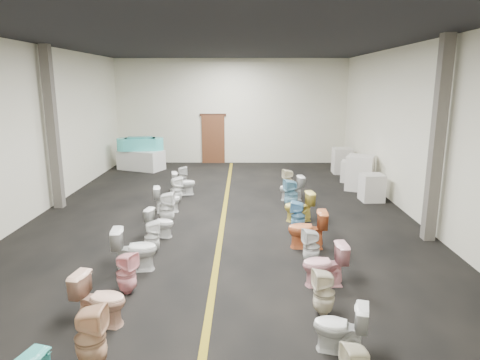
% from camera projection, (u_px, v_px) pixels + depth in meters
% --- Properties ---
extents(floor, '(16.00, 16.00, 0.00)m').
position_uv_depth(floor, '(223.00, 218.00, 11.29)').
color(floor, black).
rests_on(floor, ground).
extents(ceiling, '(16.00, 16.00, 0.00)m').
position_uv_depth(ceiling, '(222.00, 40.00, 10.28)').
color(ceiling, black).
rests_on(ceiling, ground).
extents(wall_back, '(10.00, 0.00, 10.00)m').
position_uv_depth(wall_back, '(231.00, 112.00, 18.58)').
color(wall_back, beige).
rests_on(wall_back, ground).
extents(wall_front, '(10.00, 0.00, 10.00)m').
position_uv_depth(wall_front, '(168.00, 266.00, 2.99)').
color(wall_front, beige).
rests_on(wall_front, ground).
extents(wall_left, '(0.00, 16.00, 16.00)m').
position_uv_depth(wall_left, '(25.00, 133.00, 10.83)').
color(wall_left, beige).
rests_on(wall_left, ground).
extents(wall_right, '(0.00, 16.00, 16.00)m').
position_uv_depth(wall_right, '(421.00, 133.00, 10.75)').
color(wall_right, beige).
rests_on(wall_right, ground).
extents(aisle_stripe, '(0.12, 15.60, 0.01)m').
position_uv_depth(aisle_stripe, '(223.00, 218.00, 11.29)').
color(aisle_stripe, '#7C6812').
rests_on(aisle_stripe, floor).
extents(back_door, '(1.00, 0.10, 2.10)m').
position_uv_depth(back_door, '(213.00, 139.00, 18.80)').
color(back_door, '#562D19').
rests_on(back_door, floor).
extents(door_frame, '(1.15, 0.08, 0.10)m').
position_uv_depth(door_frame, '(213.00, 115.00, 18.57)').
color(door_frame, '#331C11').
rests_on(door_frame, back_door).
extents(column_left, '(0.25, 0.25, 4.50)m').
position_uv_depth(column_left, '(53.00, 129.00, 11.80)').
color(column_left, '#59544C').
rests_on(column_left, floor).
extents(column_right, '(0.25, 0.25, 4.50)m').
position_uv_depth(column_right, '(437.00, 141.00, 9.29)').
color(column_right, '#59544C').
rests_on(column_right, floor).
extents(display_table, '(2.00, 1.54, 0.80)m').
position_uv_depth(display_table, '(141.00, 160.00, 17.48)').
color(display_table, silver).
rests_on(display_table, floor).
extents(bathtub, '(1.85, 0.82, 0.55)m').
position_uv_depth(bathtub, '(140.00, 144.00, 17.33)').
color(bathtub, '#47CCC8').
rests_on(bathtub, display_table).
extents(appliance_crate_a, '(0.68, 0.68, 0.82)m').
position_uv_depth(appliance_crate_a, '(372.00, 188.00, 12.86)').
color(appliance_crate_a, beige).
rests_on(appliance_crate_a, floor).
extents(appliance_crate_b, '(1.10, 1.10, 1.15)m').
position_uv_depth(appliance_crate_b, '(360.00, 173.00, 14.17)').
color(appliance_crate_b, white).
rests_on(appliance_crate_b, floor).
extents(appliance_crate_c, '(0.84, 0.84, 0.75)m').
position_uv_depth(appliance_crate_c, '(351.00, 171.00, 15.38)').
color(appliance_crate_c, silver).
rests_on(appliance_crate_c, floor).
extents(appliance_crate_d, '(0.71, 0.71, 1.00)m').
position_uv_depth(appliance_crate_d, '(342.00, 161.00, 16.76)').
color(appliance_crate_d, beige).
rests_on(appliance_crate_d, floor).
extents(toilet_left_1, '(0.39, 0.38, 0.85)m').
position_uv_depth(toilet_left_1, '(91.00, 338.00, 5.28)').
color(toilet_left_1, tan).
rests_on(toilet_left_1, floor).
extents(toilet_left_2, '(0.84, 0.57, 0.79)m').
position_uv_depth(toilet_left_2, '(100.00, 299.00, 6.27)').
color(toilet_left_2, '#DFAA8D').
rests_on(toilet_left_2, floor).
extents(toilet_left_3, '(0.44, 0.44, 0.74)m').
position_uv_depth(toilet_left_3, '(126.00, 273.00, 7.20)').
color(toilet_left_3, '#FAA9AF').
rests_on(toilet_left_3, floor).
extents(toilet_left_4, '(0.87, 0.56, 0.84)m').
position_uv_depth(toilet_left_4, '(135.00, 249.00, 8.10)').
color(toilet_left_4, silver).
rests_on(toilet_left_4, floor).
extents(toilet_left_5, '(0.41, 0.40, 0.69)m').
position_uv_depth(toilet_left_5, '(152.00, 237.00, 8.93)').
color(toilet_left_5, white).
rests_on(toilet_left_5, floor).
extents(toilet_left_6, '(0.71, 0.49, 0.67)m').
position_uv_depth(toilet_left_6, '(160.00, 223.00, 9.88)').
color(toilet_left_6, silver).
rests_on(toilet_left_6, floor).
extents(toilet_left_7, '(0.39, 0.39, 0.84)m').
position_uv_depth(toilet_left_7, '(167.00, 209.00, 10.69)').
color(toilet_left_7, white).
rests_on(toilet_left_7, floor).
extents(toilet_left_8, '(0.77, 0.52, 0.73)m').
position_uv_depth(toilet_left_8, '(167.00, 199.00, 11.75)').
color(toilet_left_8, white).
rests_on(toilet_left_8, floor).
extents(toilet_left_9, '(0.47, 0.47, 0.79)m').
position_uv_depth(toilet_left_9, '(176.00, 190.00, 12.63)').
color(toilet_left_9, white).
rests_on(toilet_left_9, floor).
extents(toilet_left_10, '(0.79, 0.54, 0.74)m').
position_uv_depth(toilet_left_10, '(184.00, 183.00, 13.57)').
color(toilet_left_10, white).
rests_on(toilet_left_10, floor).
extents(toilet_left_11, '(0.40, 0.40, 0.75)m').
position_uv_depth(toilet_left_11, '(182.00, 178.00, 14.34)').
color(toilet_left_11, silver).
rests_on(toilet_left_11, floor).
extents(toilet_right_1, '(0.78, 0.57, 0.71)m').
position_uv_depth(toilet_right_1, '(340.00, 328.00, 5.62)').
color(toilet_right_1, silver).
rests_on(toilet_right_1, floor).
extents(toilet_right_2, '(0.37, 0.37, 0.74)m').
position_uv_depth(toilet_right_2, '(324.00, 293.00, 6.52)').
color(toilet_right_2, beige).
rests_on(toilet_right_2, floor).
extents(toilet_right_3, '(0.79, 0.49, 0.78)m').
position_uv_depth(toilet_right_3, '(324.00, 265.00, 7.48)').
color(toilet_right_3, '#E8A2A9').
rests_on(toilet_right_3, floor).
extents(toilet_right_4, '(0.39, 0.38, 0.73)m').
position_uv_depth(toilet_right_4, '(311.00, 247.00, 8.35)').
color(toilet_right_4, silver).
rests_on(toilet_right_4, floor).
extents(toilet_right_5, '(0.84, 0.50, 0.84)m').
position_uv_depth(toilet_right_5, '(307.00, 229.00, 9.19)').
color(toilet_right_5, '#CF6735').
rests_on(toilet_right_5, floor).
extents(toilet_right_6, '(0.42, 0.41, 0.75)m').
position_uv_depth(toilet_right_6, '(298.00, 216.00, 10.22)').
color(toilet_right_6, '#68A9D3').
rests_on(toilet_right_6, floor).
extents(toilet_right_7, '(0.81, 0.55, 0.77)m').
position_uv_depth(toilet_right_7, '(299.00, 207.00, 10.99)').
color(toilet_right_7, '#E7D058').
rests_on(toilet_right_7, floor).
extents(toilet_right_8, '(0.46, 0.46, 0.85)m').
position_uv_depth(toilet_right_8, '(291.00, 194.00, 12.04)').
color(toilet_right_8, '#71ADCA').
rests_on(toilet_right_8, floor).
extents(toilet_right_9, '(0.79, 0.53, 0.74)m').
position_uv_depth(toilet_right_9, '(292.00, 188.00, 12.95)').
color(toilet_right_9, silver).
rests_on(toilet_right_9, floor).
extents(toilet_right_10, '(0.43, 0.42, 0.78)m').
position_uv_depth(toilet_right_10, '(288.00, 181.00, 13.80)').
color(toilet_right_10, beige).
rests_on(toilet_right_10, floor).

